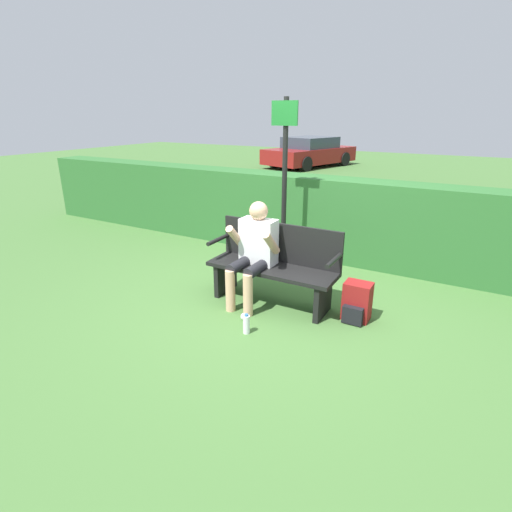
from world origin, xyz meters
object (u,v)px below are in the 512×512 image
(person_seated, at_px, (254,248))
(parked_car, at_px, (310,152))
(signpost, at_px, (284,173))
(backpack, at_px, (357,303))
(water_bottle, at_px, (246,324))
(park_bench, at_px, (274,265))

(person_seated, xyz_separation_m, parked_car, (-4.28, 12.12, -0.10))
(signpost, height_order, parked_car, signpost)
(backpack, bearing_deg, parked_car, 114.60)
(person_seated, xyz_separation_m, backpack, (1.20, 0.16, -0.47))
(water_bottle, xyz_separation_m, signpost, (-0.53, 1.94, 1.26))
(parked_car, bearing_deg, person_seated, -143.32)
(park_bench, bearing_deg, parked_car, 110.48)
(park_bench, distance_m, backpack, 1.03)
(park_bench, xyz_separation_m, parked_car, (-4.48, 11.99, 0.11))
(backpack, relative_size, parked_car, 0.10)
(backpack, relative_size, water_bottle, 1.97)
(backpack, xyz_separation_m, parked_car, (-5.48, 11.96, 0.37))
(park_bench, distance_m, water_bottle, 0.89)
(parked_car, bearing_deg, signpost, -142.35)
(water_bottle, bearing_deg, signpost, 105.40)
(signpost, distance_m, parked_car, 11.62)
(park_bench, height_order, parked_car, parked_car)
(person_seated, bearing_deg, backpack, 7.54)
(water_bottle, xyz_separation_m, parked_car, (-4.58, 12.80, 0.47))
(backpack, height_order, signpost, signpost)
(backpack, distance_m, signpost, 2.14)
(park_bench, bearing_deg, signpost, 111.05)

